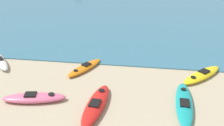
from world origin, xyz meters
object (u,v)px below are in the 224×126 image
kayak_on_sand_1 (85,68)px  kayak_on_sand_2 (202,75)px  kayak_on_sand_0 (34,98)px  kayak_on_sand_4 (0,61)px  kayak_on_sand_6 (96,105)px  kayak_on_sand_5 (184,104)px

kayak_on_sand_1 → kayak_on_sand_2: (6.28, 0.04, 0.01)m
kayak_on_sand_0 → kayak_on_sand_2: kayak_on_sand_0 is taller
kayak_on_sand_4 → kayak_on_sand_1: bearing=-0.7°
kayak_on_sand_1 → kayak_on_sand_4: (-5.05, 0.06, 0.05)m
kayak_on_sand_1 → kayak_on_sand_6: 3.67m
kayak_on_sand_2 → kayak_on_sand_6: 6.05m
kayak_on_sand_0 → kayak_on_sand_5: kayak_on_sand_0 is taller
kayak_on_sand_2 → kayak_on_sand_5: 3.06m
kayak_on_sand_2 → kayak_on_sand_5: (-1.21, -2.81, 0.00)m
kayak_on_sand_5 → kayak_on_sand_6: (-3.75, -0.65, 0.03)m
kayak_on_sand_0 → kayak_on_sand_2: 8.49m
kayak_on_sand_0 → kayak_on_sand_5: size_ratio=0.83×
kayak_on_sand_0 → kayak_on_sand_4: kayak_on_sand_4 is taller
kayak_on_sand_2 → kayak_on_sand_4: size_ratio=1.06×
kayak_on_sand_1 → kayak_on_sand_5: 5.78m
kayak_on_sand_2 → kayak_on_sand_6: kayak_on_sand_6 is taller
kayak_on_sand_1 → kayak_on_sand_6: bearing=-69.0°
kayak_on_sand_4 → kayak_on_sand_5: (10.12, -2.83, -0.03)m
kayak_on_sand_4 → kayak_on_sand_6: 7.25m
kayak_on_sand_0 → kayak_on_sand_2: bearing=23.2°
kayak_on_sand_1 → kayak_on_sand_2: kayak_on_sand_2 is taller
kayak_on_sand_0 → kayak_on_sand_6: 2.84m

